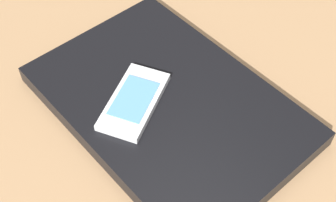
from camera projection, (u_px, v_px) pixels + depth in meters
desk_surface at (140, 106)px, 63.97cm from camera, size 120.00×80.00×3.00cm
laptop_closed at (168, 105)px, 60.61cm from camera, size 35.93×25.39×2.45cm
cell_phone_on_laptop at (134, 101)px, 58.79cm from camera, size 10.51×12.31×1.06cm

